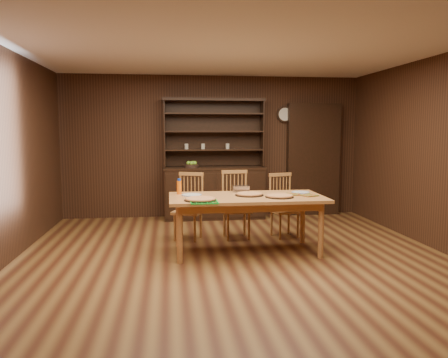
{
  "coord_description": "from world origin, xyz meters",
  "views": [
    {
      "loc": [
        -0.8,
        -5.1,
        1.6
      ],
      "look_at": [
        -0.12,
        0.4,
        0.98
      ],
      "focal_mm": 35.0,
      "sensor_mm": 36.0,
      "label": 1
    }
  ],
  "objects": [
    {
      "name": "floor",
      "position": [
        0.0,
        0.0,
        0.0
      ],
      "size": [
        6.0,
        6.0,
        0.0
      ],
      "primitive_type": "plane",
      "color": "brown",
      "rests_on": "ground"
    },
    {
      "name": "room_shell",
      "position": [
        0.0,
        0.0,
        1.58
      ],
      "size": [
        6.0,
        6.0,
        6.0
      ],
      "color": "silver",
      "rests_on": "floor"
    },
    {
      "name": "china_hutch",
      "position": [
        -0.0,
        2.75,
        0.6
      ],
      "size": [
        1.84,
        0.52,
        2.17
      ],
      "color": "black",
      "rests_on": "floor"
    },
    {
      "name": "doorway",
      "position": [
        1.9,
        2.9,
        1.05
      ],
      "size": [
        1.0,
        0.18,
        2.1
      ],
      "primitive_type": "cube",
      "color": "black",
      "rests_on": "floor"
    },
    {
      "name": "wall_clock",
      "position": [
        1.35,
        2.96,
        1.9
      ],
      "size": [
        0.3,
        0.05,
        0.3
      ],
      "color": "black",
      "rests_on": "room_shell"
    },
    {
      "name": "dining_table",
      "position": [
        0.18,
        0.45,
        0.67
      ],
      "size": [
        2.0,
        1.0,
        0.75
      ],
      "color": "#BD7B41",
      "rests_on": "floor"
    },
    {
      "name": "chair_left",
      "position": [
        -0.52,
        1.29,
        0.52
      ],
      "size": [
        0.52,
        0.5,
        0.98
      ],
      "rotation": [
        0.0,
        0.0,
        -0.38
      ],
      "color": "#BF7A41",
      "rests_on": "floor"
    },
    {
      "name": "chair_center",
      "position": [
        0.17,
        1.28,
        0.53
      ],
      "size": [
        0.43,
        0.41,
        1.01
      ],
      "rotation": [
        0.0,
        0.0,
        0.05
      ],
      "color": "#BF7A41",
      "rests_on": "floor"
    },
    {
      "name": "chair_right",
      "position": [
        0.89,
        1.27,
        0.5
      ],
      "size": [
        0.47,
        0.45,
        0.96
      ],
      "rotation": [
        0.0,
        0.0,
        0.24
      ],
      "color": "#BF7A41",
      "rests_on": "floor"
    },
    {
      "name": "pizza_left",
      "position": [
        -0.44,
        0.15,
        0.77
      ],
      "size": [
        0.4,
        0.4,
        0.04
      ],
      "color": "black",
      "rests_on": "dining_table"
    },
    {
      "name": "pizza_right",
      "position": [
        0.58,
        0.28,
        0.77
      ],
      "size": [
        0.37,
        0.37,
        0.04
      ],
      "color": "black",
      "rests_on": "dining_table"
    },
    {
      "name": "pizza_center",
      "position": [
        0.23,
        0.49,
        0.77
      ],
      "size": [
        0.38,
        0.38,
        0.04
      ],
      "color": "black",
      "rests_on": "dining_table"
    },
    {
      "name": "cooling_rack",
      "position": [
        -0.41,
        0.02,
        0.76
      ],
      "size": [
        0.38,
        0.38,
        0.01
      ],
      "primitive_type": null,
      "rotation": [
        0.0,
        0.0,
        -0.22
      ],
      "color": "#0B9622",
      "rests_on": "dining_table"
    },
    {
      "name": "plate_left",
      "position": [
        -0.52,
        0.57,
        0.76
      ],
      "size": [
        0.26,
        0.26,
        0.02
      ],
      "color": "white",
      "rests_on": "dining_table"
    },
    {
      "name": "plate_right",
      "position": [
        0.97,
        0.63,
        0.76
      ],
      "size": [
        0.24,
        0.24,
        0.02
      ],
      "color": "white",
      "rests_on": "dining_table"
    },
    {
      "name": "foil_dish",
      "position": [
        0.17,
        0.82,
        0.8
      ],
      "size": [
        0.23,
        0.17,
        0.09
      ],
      "primitive_type": "cube",
      "rotation": [
        0.0,
        0.0,
        -0.01
      ],
      "color": "silver",
      "rests_on": "dining_table"
    },
    {
      "name": "juice_bottle",
      "position": [
        -0.68,
        0.73,
        0.85
      ],
      "size": [
        0.06,
        0.06,
        0.21
      ],
      "color": "orange",
      "rests_on": "dining_table"
    },
    {
      "name": "pot_holder_a",
      "position": [
        0.99,
        0.35,
        0.76
      ],
      "size": [
        0.26,
        0.26,
        0.01
      ],
      "primitive_type": "cube",
      "rotation": [
        0.0,
        0.0,
        0.43
      ],
      "color": "#AB2113",
      "rests_on": "dining_table"
    },
    {
      "name": "pot_holder_b",
      "position": [
        0.81,
        0.48,
        0.76
      ],
      "size": [
        0.24,
        0.24,
        0.01
      ],
      "primitive_type": "cube",
      "rotation": [
        0.0,
        0.0,
        -0.42
      ],
      "color": "#AB2113",
      "rests_on": "dining_table"
    },
    {
      "name": "fruit_bowl",
      "position": [
        -0.42,
        2.69,
        0.98
      ],
      "size": [
        0.27,
        0.27,
        0.12
      ],
      "color": "black",
      "rests_on": "china_hutch"
    }
  ]
}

